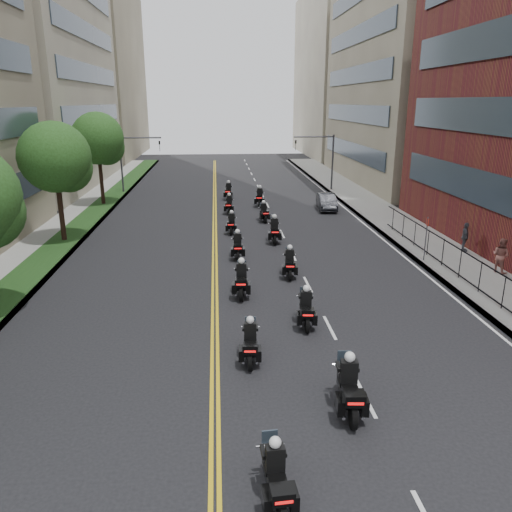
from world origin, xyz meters
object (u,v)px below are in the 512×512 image
(motorcycle_8, at_px, (232,224))
(motorcycle_12, at_px, (229,192))
(motorcycle_6, at_px, (238,247))
(motorcycle_7, at_px, (274,231))
(motorcycle_10, at_px, (229,205))
(pedestrian_b, at_px, (501,255))
(motorcycle_11, at_px, (260,198))
(motorcycle_4, at_px, (241,281))
(motorcycle_9, at_px, (264,213))
(motorcycle_5, at_px, (290,264))
(motorcycle_2, at_px, (250,343))
(parked_sedan, at_px, (327,202))
(pedestrian_c, at_px, (465,237))
(motorcycle_0, at_px, (276,478))
(motorcycle_1, at_px, (349,389))
(motorcycle_3, at_px, (306,310))

(motorcycle_8, relative_size, motorcycle_12, 0.91)
(motorcycle_6, xyz_separation_m, motorcycle_8, (-0.16, 5.84, -0.04))
(motorcycle_7, relative_size, motorcycle_10, 1.09)
(motorcycle_6, distance_m, pedestrian_b, 14.20)
(motorcycle_8, bearing_deg, motorcycle_11, 78.42)
(motorcycle_4, relative_size, pedestrian_b, 1.33)
(motorcycle_9, bearing_deg, motorcycle_11, 84.04)
(motorcycle_7, distance_m, motorcycle_11, 11.65)
(motorcycle_5, bearing_deg, pedestrian_b, 2.69)
(motorcycle_2, bearing_deg, motorcycle_7, 84.68)
(parked_sedan, bearing_deg, motorcycle_2, -103.19)
(motorcycle_4, bearing_deg, pedestrian_c, 26.67)
(motorcycle_0, height_order, motorcycle_2, motorcycle_0)
(pedestrian_b, relative_size, pedestrian_c, 1.06)
(motorcycle_2, height_order, pedestrian_c, pedestrian_c)
(motorcycle_7, height_order, motorcycle_8, motorcycle_7)
(motorcycle_6, bearing_deg, pedestrian_c, 0.42)
(motorcycle_6, xyz_separation_m, motorcycle_11, (2.58, 14.93, 0.05))
(motorcycle_0, relative_size, motorcycle_2, 1.01)
(motorcycle_12, xyz_separation_m, pedestrian_b, (13.65, -22.49, 0.38))
(motorcycle_8, height_order, pedestrian_c, pedestrian_c)
(pedestrian_b, xyz_separation_m, pedestrian_c, (0.00, 3.90, -0.05))
(motorcycle_1, distance_m, motorcycle_12, 33.88)
(motorcycle_3, distance_m, motorcycle_8, 15.43)
(motorcycle_7, bearing_deg, pedestrian_c, -13.29)
(motorcycle_8, bearing_deg, motorcycle_7, -38.20)
(motorcycle_6, relative_size, pedestrian_c, 1.32)
(motorcycle_8, bearing_deg, motorcycle_5, -68.32)
(motorcycle_10, distance_m, motorcycle_12, 6.14)
(motorcycle_5, distance_m, pedestrian_b, 11.07)
(motorcycle_5, height_order, pedestrian_b, pedestrian_b)
(motorcycle_6, distance_m, motorcycle_10, 12.29)
(parked_sedan, bearing_deg, motorcycle_10, -169.60)
(motorcycle_4, relative_size, motorcycle_10, 1.09)
(motorcycle_0, relative_size, motorcycle_5, 0.98)
(motorcycle_5, relative_size, motorcycle_10, 1.00)
(motorcycle_2, relative_size, motorcycle_11, 0.90)
(motorcycle_5, distance_m, motorcycle_7, 6.68)
(motorcycle_4, xyz_separation_m, parked_sedan, (8.18, 18.96, -0.05))
(motorcycle_0, height_order, motorcycle_11, motorcycle_11)
(motorcycle_1, relative_size, motorcycle_12, 1.07)
(motorcycle_11, bearing_deg, pedestrian_b, -52.15)
(motorcycle_4, bearing_deg, pedestrian_b, 11.56)
(motorcycle_7, height_order, motorcycle_11, motorcycle_11)
(motorcycle_0, xyz_separation_m, pedestrian_c, (13.56, 18.51, 0.37))
(motorcycle_4, bearing_deg, motorcycle_11, 86.74)
(motorcycle_7, distance_m, motorcycle_10, 9.39)
(motorcycle_0, height_order, motorcycle_7, motorcycle_7)
(motorcycle_1, bearing_deg, motorcycle_7, 94.97)
(motorcycle_4, distance_m, motorcycle_6, 5.87)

